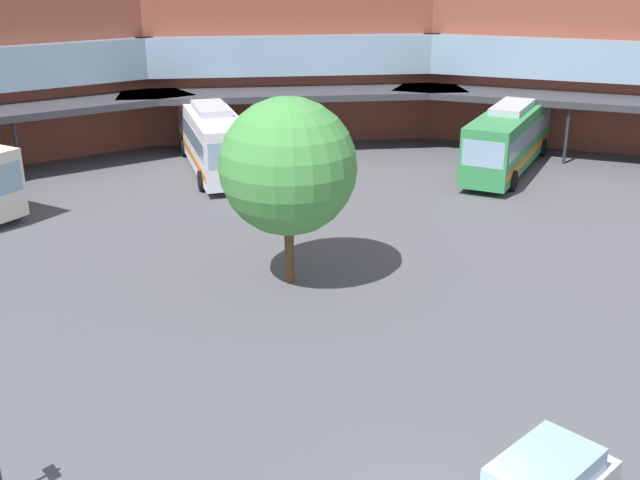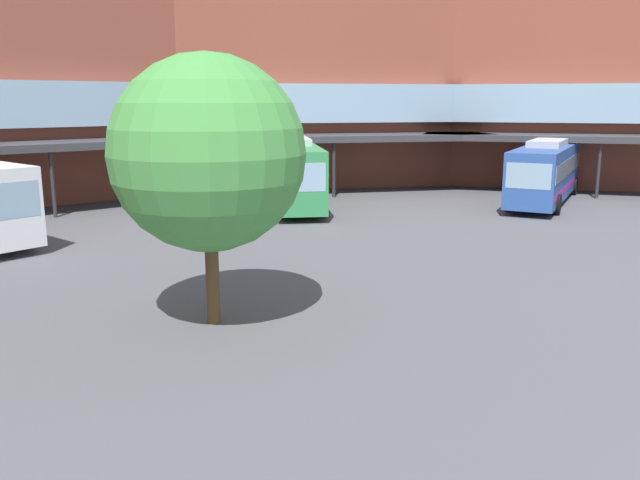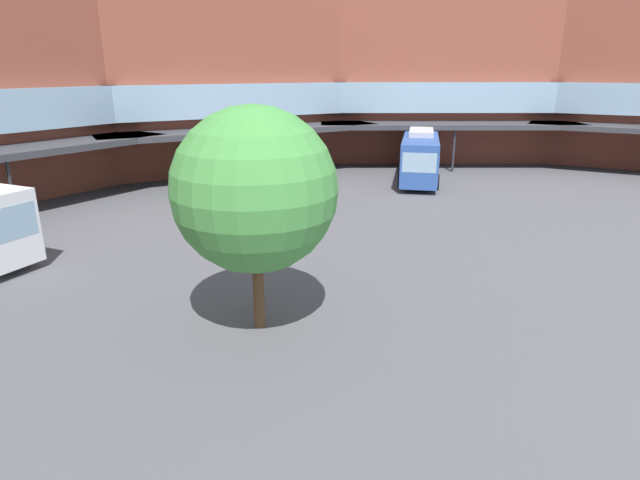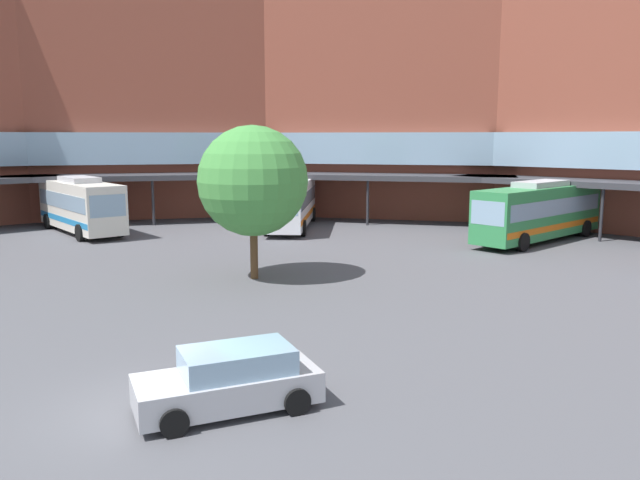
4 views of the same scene
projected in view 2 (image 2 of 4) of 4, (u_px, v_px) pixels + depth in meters
The scene contains 4 objects.
station_building at pixel (127, 30), 24.02m from camera, with size 87.79×50.18×17.80m.
bus_4 at pixel (546, 171), 37.81m from camera, with size 12.13×7.06×3.66m.
bus_5 at pixel (293, 171), 36.80m from camera, with size 8.64×11.40×3.85m.
plaza_tree at pixel (208, 154), 16.62m from camera, with size 5.09×5.09×7.13m.
Camera 2 is at (-10.72, -0.49, 5.93)m, focal length 36.36 mm.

